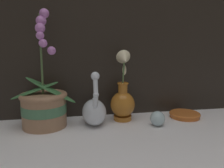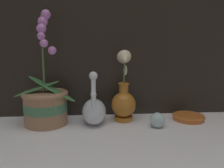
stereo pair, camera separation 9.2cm
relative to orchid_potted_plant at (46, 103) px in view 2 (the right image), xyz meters
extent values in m
plane|color=white|center=(0.32, -0.13, -0.09)|extent=(2.80, 2.80, 0.00)
cylinder|color=#9E7556|center=(0.00, 0.00, -0.02)|extent=(0.18, 0.18, 0.14)
cylinder|color=#477A56|center=(0.00, 0.00, -0.02)|extent=(0.18, 0.18, 0.04)
torus|color=#9E7556|center=(0.00, 0.00, 0.04)|extent=(0.19, 0.19, 0.02)
cylinder|color=#4C6B3D|center=(0.00, 0.00, 0.20)|extent=(0.01, 0.02, 0.31)
ellipsoid|color=#38703D|center=(0.03, -0.01, 0.06)|extent=(0.21, 0.10, 0.11)
ellipsoid|color=#38703D|center=(-0.03, -0.01, 0.06)|extent=(0.19, 0.08, 0.07)
sphere|color=#C67AD1|center=(0.02, 0.01, 0.36)|extent=(0.04, 0.04, 0.04)
sphere|color=#C67AD1|center=(0.01, 0.00, 0.33)|extent=(0.04, 0.04, 0.04)
sphere|color=#C67AD1|center=(0.00, -0.01, 0.30)|extent=(0.04, 0.04, 0.04)
sphere|color=#C67AD1|center=(0.00, -0.03, 0.27)|extent=(0.03, 0.03, 0.03)
sphere|color=#C67AD1|center=(0.01, -0.03, 0.25)|extent=(0.03, 0.03, 0.03)
sphere|color=#C67AD1|center=(0.04, -0.02, 0.22)|extent=(0.03, 0.03, 0.03)
ellipsoid|color=silver|center=(0.20, -0.01, -0.04)|extent=(0.10, 0.15, 0.11)
cone|color=silver|center=(0.20, 0.05, -0.02)|extent=(0.05, 0.07, 0.07)
cylinder|color=silver|center=(0.20, -0.08, 0.02)|extent=(0.02, 0.06, 0.08)
sphere|color=silver|center=(0.20, -0.10, 0.05)|extent=(0.02, 0.02, 0.02)
cylinder|color=silver|center=(0.20, -0.09, 0.09)|extent=(0.02, 0.04, 0.07)
sphere|color=silver|center=(0.20, -0.08, 0.12)|extent=(0.03, 0.03, 0.03)
cylinder|color=#B26B23|center=(0.34, 0.02, -0.08)|extent=(0.08, 0.08, 0.02)
ellipsoid|color=#B26B23|center=(0.34, 0.02, -0.02)|extent=(0.11, 0.11, 0.11)
cylinder|color=#B26B23|center=(0.34, 0.02, 0.05)|extent=(0.04, 0.04, 0.04)
torus|color=#B26B23|center=(0.34, 0.02, 0.07)|extent=(0.05, 0.05, 0.01)
cylinder|color=#567A47|center=(0.34, 0.01, 0.12)|extent=(0.01, 0.03, 0.09)
cone|color=beige|center=(0.34, -0.01, 0.18)|extent=(0.06, 0.07, 0.08)
ellipsoid|color=beige|center=(0.34, 0.02, 0.13)|extent=(0.02, 0.02, 0.04)
sphere|color=silver|center=(0.46, -0.07, -0.06)|extent=(0.06, 0.06, 0.06)
cylinder|color=#C66628|center=(0.63, 0.01, -0.08)|extent=(0.13, 0.13, 0.02)
torus|color=#C66628|center=(0.63, 0.01, -0.08)|extent=(0.14, 0.14, 0.01)
camera|label=1|loc=(0.13, -0.90, 0.24)|focal=35.00mm
camera|label=2|loc=(0.22, -0.91, 0.24)|focal=35.00mm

